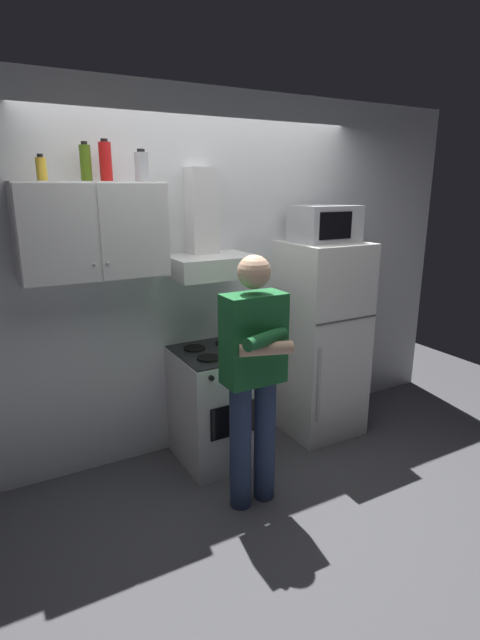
{
  "coord_description": "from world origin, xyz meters",
  "views": [
    {
      "loc": [
        -1.51,
        -2.73,
        2.02
      ],
      "look_at": [
        0.0,
        0.0,
        1.15
      ],
      "focal_mm": 26.89,
      "sensor_mm": 36.0,
      "label": 1
    }
  ],
  "objects_px": {
    "person_standing": "(254,375)",
    "bottle_olive_oil": "(86,163)",
    "bottle_soda_red": "(106,161)",
    "cooking_pot": "(241,343)",
    "microwave": "(325,224)",
    "upper_cabinet": "(92,231)",
    "stove_oven": "(218,405)",
    "refrigerator": "(321,339)",
    "range_hood": "(208,248)",
    "bottle_spice_jar": "(41,169)",
    "bottle_canister_steel": "(142,166)"
  },
  "relations": [
    {
      "from": "refrigerator",
      "to": "bottle_olive_oil",
      "type": "relative_size",
      "value": 6.92
    },
    {
      "from": "cooking_pot",
      "to": "range_hood",
      "type": "bearing_deg",
      "value": 117.88
    },
    {
      "from": "refrigerator",
      "to": "bottle_soda_red",
      "type": "relative_size",
      "value": 6.39
    },
    {
      "from": "range_hood",
      "to": "refrigerator",
      "type": "height_order",
      "value": "range_hood"
    },
    {
      "from": "bottle_spice_jar",
      "to": "bottle_olive_oil",
      "type": "xyz_separation_m",
      "value": [
        0.26,
        0.05,
        0.04
      ]
    },
    {
      "from": "range_hood",
      "to": "bottle_soda_red",
      "type": "relative_size",
      "value": 2.99
    },
    {
      "from": "upper_cabinet",
      "to": "range_hood",
      "type": "bearing_deg",
      "value": 0.09
    },
    {
      "from": "upper_cabinet",
      "to": "bottle_olive_oil",
      "type": "relative_size",
      "value": 3.89
    },
    {
      "from": "person_standing",
      "to": "range_hood",
      "type": "bearing_deg",
      "value": 86.09
    },
    {
      "from": "cooking_pot",
      "to": "bottle_spice_jar",
      "type": "height_order",
      "value": "bottle_spice_jar"
    },
    {
      "from": "refrigerator",
      "to": "cooking_pot",
      "type": "height_order",
      "value": "refrigerator"
    },
    {
      "from": "upper_cabinet",
      "to": "refrigerator",
      "type": "relative_size",
      "value": 0.56
    },
    {
      "from": "refrigerator",
      "to": "microwave",
      "type": "bearing_deg",
      "value": 90.9
    },
    {
      "from": "bottle_spice_jar",
      "to": "microwave",
      "type": "bearing_deg",
      "value": -2.67
    },
    {
      "from": "microwave",
      "to": "bottle_olive_oil",
      "type": "relative_size",
      "value": 2.08
    },
    {
      "from": "range_hood",
      "to": "bottle_spice_jar",
      "type": "height_order",
      "value": "bottle_spice_jar"
    },
    {
      "from": "microwave",
      "to": "person_standing",
      "type": "xyz_separation_m",
      "value": [
        -1.0,
        -0.62,
        -0.84
      ]
    },
    {
      "from": "stove_oven",
      "to": "bottle_spice_jar",
      "type": "xyz_separation_m",
      "value": [
        -1.06,
        0.11,
        1.69
      ]
    },
    {
      "from": "cooking_pot",
      "to": "bottle_spice_jar",
      "type": "relative_size",
      "value": 2.13
    },
    {
      "from": "microwave",
      "to": "cooking_pot",
      "type": "xyz_separation_m",
      "value": [
        -0.82,
        -0.14,
        -0.8
      ]
    },
    {
      "from": "stove_oven",
      "to": "refrigerator",
      "type": "distance_m",
      "value": 1.02
    },
    {
      "from": "bottle_canister_steel",
      "to": "microwave",
      "type": "bearing_deg",
      "value": -4.12
    },
    {
      "from": "upper_cabinet",
      "to": "bottle_soda_red",
      "type": "relative_size",
      "value": 3.59
    },
    {
      "from": "refrigerator",
      "to": "person_standing",
      "type": "height_order",
      "value": "person_standing"
    },
    {
      "from": "microwave",
      "to": "cooking_pot",
      "type": "height_order",
      "value": "microwave"
    },
    {
      "from": "person_standing",
      "to": "bottle_olive_oil",
      "type": "xyz_separation_m",
      "value": [
        -0.75,
        0.76,
        1.26
      ]
    },
    {
      "from": "upper_cabinet",
      "to": "bottle_soda_red",
      "type": "height_order",
      "value": "bottle_soda_red"
    },
    {
      "from": "bottle_olive_oil",
      "to": "bottle_soda_red",
      "type": "bearing_deg",
      "value": -6.79
    },
    {
      "from": "refrigerator",
      "to": "person_standing",
      "type": "relative_size",
      "value": 0.98
    },
    {
      "from": "microwave",
      "to": "bottle_canister_steel",
      "type": "distance_m",
      "value": 1.47
    },
    {
      "from": "cooking_pot",
      "to": "bottle_spice_jar",
      "type": "xyz_separation_m",
      "value": [
        -1.19,
        0.23,
        1.18
      ]
    },
    {
      "from": "upper_cabinet",
      "to": "microwave",
      "type": "distance_m",
      "value": 1.75
    },
    {
      "from": "refrigerator",
      "to": "person_standing",
      "type": "bearing_deg",
      "value": -148.77
    },
    {
      "from": "bottle_soda_red",
      "to": "bottle_canister_steel",
      "type": "xyz_separation_m",
      "value": [
        0.22,
        -0.02,
        -0.03
      ]
    },
    {
      "from": "bottle_soda_red",
      "to": "cooking_pot",
      "type": "bearing_deg",
      "value": -18.02
    },
    {
      "from": "cooking_pot",
      "to": "bottle_olive_oil",
      "type": "relative_size",
      "value": 1.38
    },
    {
      "from": "upper_cabinet",
      "to": "person_standing",
      "type": "xyz_separation_m",
      "value": [
        0.75,
        -0.73,
        -0.85
      ]
    },
    {
      "from": "cooking_pot",
      "to": "bottle_olive_oil",
      "type": "bearing_deg",
      "value": 163.34
    },
    {
      "from": "person_standing",
      "to": "bottle_olive_oil",
      "type": "distance_m",
      "value": 1.65
    },
    {
      "from": "microwave",
      "to": "bottle_olive_oil",
      "type": "xyz_separation_m",
      "value": [
        -1.75,
        0.14,
        0.42
      ]
    },
    {
      "from": "cooking_pot",
      "to": "bottle_soda_red",
      "type": "distance_m",
      "value": 1.5
    },
    {
      "from": "range_hood",
      "to": "person_standing",
      "type": "xyz_separation_m",
      "value": [
        -0.05,
        -0.73,
        -0.7
      ]
    },
    {
      "from": "stove_oven",
      "to": "refrigerator",
      "type": "xyz_separation_m",
      "value": [
        0.95,
        0.0,
        0.37
      ]
    },
    {
      "from": "stove_oven",
      "to": "microwave",
      "type": "distance_m",
      "value": 1.62
    },
    {
      "from": "bottle_spice_jar",
      "to": "cooking_pot",
      "type": "bearing_deg",
      "value": -11.02
    },
    {
      "from": "stove_oven",
      "to": "bottle_canister_steel",
      "type": "relative_size",
      "value": 4.41
    },
    {
      "from": "refrigerator",
      "to": "cooking_pot",
      "type": "xyz_separation_m",
      "value": [
        -0.82,
        -0.12,
        0.14
      ]
    },
    {
      "from": "range_hood",
      "to": "refrigerator",
      "type": "relative_size",
      "value": 0.47
    },
    {
      "from": "refrigerator",
      "to": "cooking_pot",
      "type": "distance_m",
      "value": 0.84
    },
    {
      "from": "cooking_pot",
      "to": "upper_cabinet",
      "type": "bearing_deg",
      "value": 165.27
    }
  ]
}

